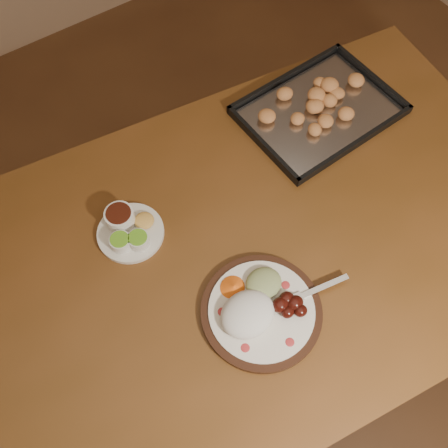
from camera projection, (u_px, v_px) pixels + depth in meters
ground at (255, 384)px, 1.74m from camera, size 4.00×4.00×0.00m
dining_table at (244, 263)px, 1.24m from camera, size 1.60×1.09×0.75m
dinner_plate at (259, 309)px, 1.06m from camera, size 0.33×0.26×0.06m
condiment_saucer at (128, 229)px, 1.16m from camera, size 0.16×0.16×0.05m
baking_tray at (319, 110)px, 1.33m from camera, size 0.41×0.31×0.04m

